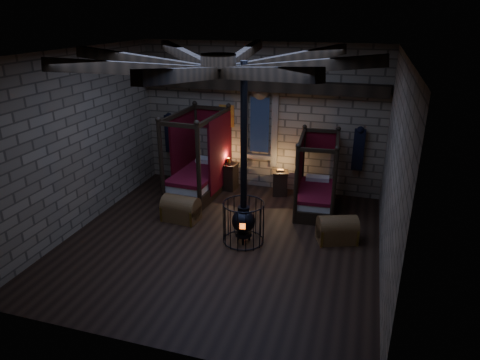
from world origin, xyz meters
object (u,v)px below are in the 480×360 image
(trunk_left, at_px, (181,209))
(stove, at_px, (244,218))
(bed_left, at_px, (199,174))
(bed_right, at_px, (316,192))
(trunk_right, at_px, (337,230))

(trunk_left, relative_size, stove, 0.24)
(bed_left, bearing_deg, stove, -46.52)
(bed_left, height_order, trunk_left, bed_left)
(bed_right, distance_m, stove, 2.63)
(bed_right, bearing_deg, stove, -124.63)
(trunk_left, bearing_deg, bed_left, 101.16)
(bed_right, height_order, stove, stove)
(trunk_left, distance_m, stove, 1.95)
(bed_left, relative_size, bed_right, 1.19)
(bed_left, bearing_deg, bed_right, 1.27)
(trunk_right, distance_m, stove, 2.17)
(stove, bearing_deg, bed_right, 47.00)
(bed_left, height_order, stove, stove)
(trunk_right, bearing_deg, stove, 177.53)
(bed_right, bearing_deg, bed_left, 174.44)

